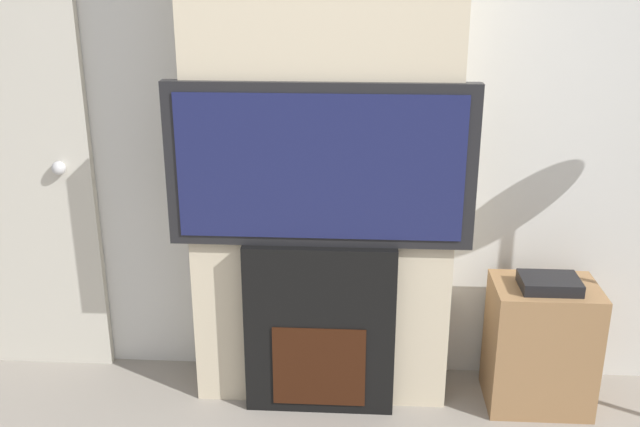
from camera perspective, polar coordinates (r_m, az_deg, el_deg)
The scene contains 5 objects.
wall_back at distance 3.01m, azimuth 0.39°, elevation 10.76°, with size 6.00×0.06×2.70m.
chimney_breast at distance 2.83m, azimuth 0.19°, elevation 10.21°, with size 1.07×0.31×2.70m.
fireplace at distance 3.00m, azimuth -0.00°, elevation -9.11°, with size 0.62×0.15×0.74m.
television at distance 2.74m, azimuth -0.00°, elevation 3.81°, with size 1.20×0.07×0.65m.
media_stand at distance 3.20m, azimuth 17.22°, elevation -9.89°, with size 0.43×0.32×0.60m.
Camera 1 is at (0.16, -0.94, 1.80)m, focal length 40.00 mm.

